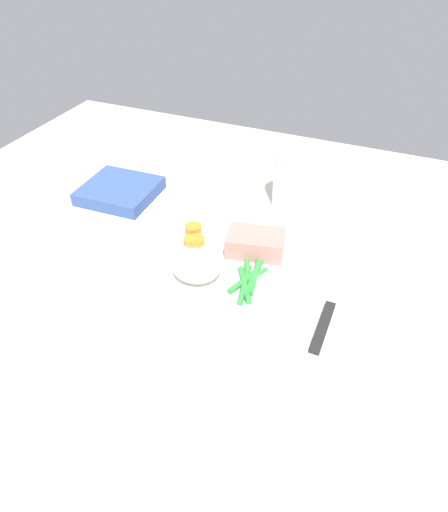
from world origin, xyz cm
name	(u,v)px	position (x,y,z in cm)	size (l,w,h in cm)	color
dining_table	(245,266)	(0.00, 0.00, 1.00)	(120.00, 90.00, 2.00)	beige
dinner_plate	(224,266)	(-1.99, -3.15, 2.80)	(24.04, 24.04, 1.60)	white
meat_portion	(255,243)	(1.26, 0.64, 5.15)	(8.08, 5.16, 3.11)	#B2756B
mashed_potatoes	(196,266)	(-4.15, -7.47, 5.43)	(6.73, 6.12, 3.65)	beige
carrot_slices	(194,235)	(-8.35, 0.25, 4.13)	(4.18, 5.08, 1.26)	orange
green_beans	(249,279)	(2.68, -5.79, 3.99)	(4.09, 9.46, 0.86)	#2D8C38
fork	(127,244)	(-17.86, -3.40, 2.20)	(1.44, 16.60, 0.40)	silver
knife	(332,300)	(13.64, -3.43, 2.20)	(1.70, 20.50, 0.64)	black
water_glass	(293,184)	(1.74, 17.41, 6.04)	(6.52, 6.52, 9.48)	silver
napkin	(120,191)	(-26.63, 8.34, 3.11)	(12.21, 11.51, 2.23)	#334C8C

